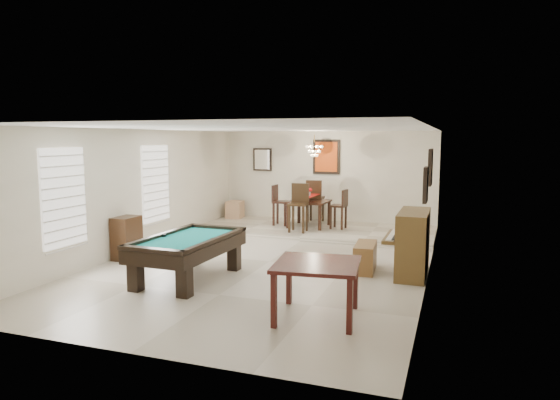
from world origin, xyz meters
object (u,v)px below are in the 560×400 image
Objects in this scene: dining_chair_west at (281,205)px; dining_chair_east at (338,209)px; dining_chair_south at (298,208)px; chandelier at (314,147)px; apothecary_chest at (127,238)px; flower_vase at (309,192)px; dining_table at (309,211)px; square_table at (317,290)px; dining_chair_north at (315,201)px; upright_piano at (405,243)px; corner_bench at (235,209)px; piano_bench at (365,257)px; pool_table at (188,259)px.

dining_chair_west reaches higher than dining_chair_east.
chandelier reaches higher than dining_chair_south.
apothecary_chest is 4.04× the size of flower_vase.
dining_table is 0.82× the size of dining_chair_south.
square_table is 0.95× the size of dining_chair_north.
dining_table is at bearing 139.10° from chandelier.
upright_piano is 1.36× the size of dining_chair_east.
chandelier is (2.60, -0.84, 1.84)m from corner_bench.
piano_bench is (-0.70, -0.01, -0.32)m from upright_piano.
piano_bench is 4.44m from dining_chair_west.
pool_table is 5.22m from dining_chair_east.
dining_chair_north reaches higher than corner_bench.
chandelier is at bearing 128.52° from upright_piano.
piano_bench is 0.78× the size of dining_chair_north.
dining_chair_south reaches higher than dining_chair_north.
flower_vase is at bearing -89.44° from dining_chair_west.
dining_table is 0.51m from flower_vase.
pool_table is at bearing -101.02° from dining_chair_south.
dining_chair_north reaches higher than piano_bench.
dining_chair_east is at bearing 110.56° from piano_bench.
dining_chair_south is (-2.11, 2.63, 0.46)m from piano_bench.
pool_table is at bearing 157.91° from square_table.
dining_chair_north is (0.01, 1.56, -0.01)m from dining_chair_south.
dining_chair_west is 1.99× the size of corner_bench.
dining_chair_south is at bearing -93.63° from dining_table.
flower_vase is at bearing 57.60° from apothecary_chest.
dining_chair_south is at bearing -93.63° from flower_vase.
dining_chair_south is at bearing -108.94° from chandelier.
apothecary_chest is at bearing 61.02° from dining_chair_north.
apothecary_chest is 0.88× the size of dining_table.
corner_bench is at bearing 122.49° from square_table.
dining_chair_east reaches higher than corner_bench.
chandelier is at bearing -70.50° from dining_chair_east.
apothecary_chest reaches higher than piano_bench.
dining_chair_south is at bearing 88.37° from dining_chair_north.
dining_chair_north is (2.57, 4.89, 0.27)m from apothecary_chest.
upright_piano is 4.48m from chandelier.
dining_chair_west is (-0.06, 4.99, 0.29)m from pool_table.
square_table is at bearing -23.35° from apothecary_chest.
dining_chair_north is at bearing 92.85° from dining_table.
dining_chair_north reaches higher than flower_vase.
square_table is 2.79m from upright_piano.
apothecary_chest is at bearing 156.65° from square_table.
chandelier is at bearing -17.88° from corner_bench.
upright_piano reaches higher than corner_bench.
dining_chair_east is at bearing 50.42° from apothecary_chest.
apothecary_chest is (-5.38, -0.70, -0.14)m from upright_piano.
upright_piano is at bearing -51.48° from chandelier.
chandelier reaches higher than dining_chair_north.
chandelier is (-0.61, -0.14, 1.58)m from dining_chair_east.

